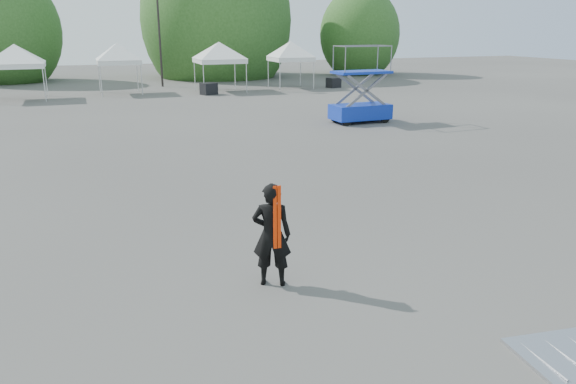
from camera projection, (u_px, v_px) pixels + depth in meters
name	position (u px, v px, depth m)	size (l,w,h in m)	color
ground	(243.00, 232.00, 12.32)	(120.00, 120.00, 0.00)	#474442
light_pole_east	(158.00, 9.00, 40.49)	(0.60, 0.25, 9.80)	black
tree_mid_w	(4.00, 32.00, 44.42)	(4.16, 4.16, 6.33)	#382314
tree_mid_e	(217.00, 20.00, 48.99)	(5.12, 5.12, 7.79)	#382314
tree_far_e	(359.00, 34.00, 51.91)	(3.84, 3.84, 5.84)	#382314
tent_d	(14.00, 49.00, 33.67)	(4.50, 4.50, 3.88)	silver
tent_e	(117.00, 47.00, 36.80)	(3.87, 3.87, 3.88)	silver
tent_f	(219.00, 46.00, 38.20)	(4.45, 4.45, 3.88)	silver
tent_g	(291.00, 45.00, 40.20)	(3.92, 3.92, 3.88)	silver
man	(272.00, 235.00, 9.59)	(0.79, 0.67, 1.84)	black
scissor_lift	(361.00, 84.00, 25.89)	(2.79, 1.50, 3.51)	#0B1D96
crate_mid	(209.00, 89.00, 36.98)	(0.97, 0.76, 0.76)	black
crate_east	(334.00, 83.00, 41.27)	(0.93, 0.72, 0.72)	black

